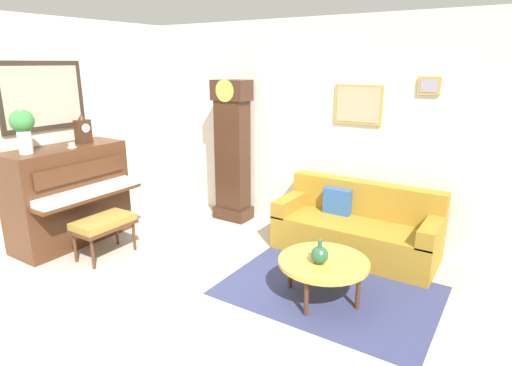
{
  "coord_description": "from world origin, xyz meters",
  "views": [
    {
      "loc": [
        2.53,
        -2.75,
        2.25
      ],
      "look_at": [
        -0.04,
        1.25,
        0.89
      ],
      "focal_mm": 29.7,
      "sensor_mm": 36.0,
      "label": 1
    }
  ],
  "objects_px": {
    "piano": "(70,195)",
    "teacup": "(72,146)",
    "grandfather_clock": "(232,155)",
    "green_jug": "(320,255)",
    "piano_bench": "(104,224)",
    "coffee_table": "(324,263)",
    "couch": "(356,228)",
    "mantel_clock": "(83,130)",
    "flower_vase": "(23,126)"
  },
  "relations": [
    {
      "from": "grandfather_clock",
      "to": "green_jug",
      "type": "distance_m",
      "value": 2.53
    },
    {
      "from": "flower_vase",
      "to": "teacup",
      "type": "xyz_separation_m",
      "value": [
        0.13,
        0.49,
        -0.29
      ]
    },
    {
      "from": "mantel_clock",
      "to": "green_jug",
      "type": "height_order",
      "value": "mantel_clock"
    },
    {
      "from": "grandfather_clock",
      "to": "green_jug",
      "type": "xyz_separation_m",
      "value": [
        2.04,
        -1.43,
        -0.47
      ]
    },
    {
      "from": "teacup",
      "to": "green_jug",
      "type": "bearing_deg",
      "value": 6.36
    },
    {
      "from": "grandfather_clock",
      "to": "piano",
      "type": "bearing_deg",
      "value": -124.71
    },
    {
      "from": "grandfather_clock",
      "to": "flower_vase",
      "type": "height_order",
      "value": "grandfather_clock"
    },
    {
      "from": "flower_vase",
      "to": "green_jug",
      "type": "height_order",
      "value": "flower_vase"
    },
    {
      "from": "grandfather_clock",
      "to": "couch",
      "type": "xyz_separation_m",
      "value": [
        1.95,
        -0.15,
        -0.65
      ]
    },
    {
      "from": "piano",
      "to": "teacup",
      "type": "distance_m",
      "value": 0.66
    },
    {
      "from": "grandfather_clock",
      "to": "teacup",
      "type": "distance_m",
      "value": 2.13
    },
    {
      "from": "couch",
      "to": "coffee_table",
      "type": "bearing_deg",
      "value": -85.29
    },
    {
      "from": "grandfather_clock",
      "to": "mantel_clock",
      "type": "height_order",
      "value": "grandfather_clock"
    },
    {
      "from": "couch",
      "to": "teacup",
      "type": "relative_size",
      "value": 16.38
    },
    {
      "from": "coffee_table",
      "to": "green_jug",
      "type": "relative_size",
      "value": 3.67
    },
    {
      "from": "coffee_table",
      "to": "green_jug",
      "type": "height_order",
      "value": "green_jug"
    },
    {
      "from": "mantel_clock",
      "to": "coffee_table",
      "type": "bearing_deg",
      "value": 2.92
    },
    {
      "from": "couch",
      "to": "mantel_clock",
      "type": "height_order",
      "value": "mantel_clock"
    },
    {
      "from": "grandfather_clock",
      "to": "mantel_clock",
      "type": "distance_m",
      "value": 2.01
    },
    {
      "from": "mantel_clock",
      "to": "teacup",
      "type": "height_order",
      "value": "mantel_clock"
    },
    {
      "from": "mantel_clock",
      "to": "grandfather_clock",
      "type": "bearing_deg",
      "value": 50.43
    },
    {
      "from": "couch",
      "to": "mantel_clock",
      "type": "xyz_separation_m",
      "value": [
        -3.2,
        -1.36,
        1.11
      ]
    },
    {
      "from": "piano",
      "to": "teacup",
      "type": "relative_size",
      "value": 12.41
    },
    {
      "from": "couch",
      "to": "mantel_clock",
      "type": "bearing_deg",
      "value": -156.91
    },
    {
      "from": "green_jug",
      "to": "piano",
      "type": "bearing_deg",
      "value": -173.38
    },
    {
      "from": "piano",
      "to": "flower_vase",
      "type": "relative_size",
      "value": 2.48
    },
    {
      "from": "piano",
      "to": "mantel_clock",
      "type": "relative_size",
      "value": 3.79
    },
    {
      "from": "grandfather_clock",
      "to": "teacup",
      "type": "xyz_separation_m",
      "value": [
        -1.12,
        -1.78,
        0.31
      ]
    },
    {
      "from": "couch",
      "to": "teacup",
      "type": "bearing_deg",
      "value": -152.05
    },
    {
      "from": "flower_vase",
      "to": "green_jug",
      "type": "xyz_separation_m",
      "value": [
        3.29,
        0.84,
        -1.07
      ]
    },
    {
      "from": "piano_bench",
      "to": "couch",
      "type": "xyz_separation_m",
      "value": [
        2.49,
        1.73,
        -0.09
      ]
    },
    {
      "from": "piano",
      "to": "green_jug",
      "type": "xyz_separation_m",
      "value": [
        3.29,
        0.38,
        -0.13
      ]
    },
    {
      "from": "teacup",
      "to": "mantel_clock",
      "type": "bearing_deg",
      "value": 115.3
    },
    {
      "from": "coffee_table",
      "to": "flower_vase",
      "type": "relative_size",
      "value": 1.52
    },
    {
      "from": "mantel_clock",
      "to": "flower_vase",
      "type": "relative_size",
      "value": 0.66
    },
    {
      "from": "piano",
      "to": "green_jug",
      "type": "height_order",
      "value": "piano"
    },
    {
      "from": "green_jug",
      "to": "teacup",
      "type": "bearing_deg",
      "value": -173.64
    },
    {
      "from": "mantel_clock",
      "to": "flower_vase",
      "type": "bearing_deg",
      "value": -90.04
    },
    {
      "from": "piano_bench",
      "to": "coffee_table",
      "type": "relative_size",
      "value": 0.8
    },
    {
      "from": "piano_bench",
      "to": "teacup",
      "type": "distance_m",
      "value": 1.05
    },
    {
      "from": "coffee_table",
      "to": "flower_vase",
      "type": "distance_m",
      "value": 3.62
    },
    {
      "from": "grandfather_clock",
      "to": "mantel_clock",
      "type": "bearing_deg",
      "value": -129.57
    },
    {
      "from": "teacup",
      "to": "green_jug",
      "type": "height_order",
      "value": "teacup"
    },
    {
      "from": "couch",
      "to": "flower_vase",
      "type": "xyz_separation_m",
      "value": [
        -3.2,
        -2.12,
        1.25
      ]
    },
    {
      "from": "piano_bench",
      "to": "teacup",
      "type": "bearing_deg",
      "value": 170.6
    },
    {
      "from": "flower_vase",
      "to": "teacup",
      "type": "bearing_deg",
      "value": 75.56
    },
    {
      "from": "mantel_clock",
      "to": "green_jug",
      "type": "xyz_separation_m",
      "value": [
        3.29,
        0.09,
        -0.92
      ]
    },
    {
      "from": "coffee_table",
      "to": "couch",
      "type": "bearing_deg",
      "value": 94.71
    },
    {
      "from": "mantel_clock",
      "to": "flower_vase",
      "type": "height_order",
      "value": "flower_vase"
    },
    {
      "from": "grandfather_clock",
      "to": "coffee_table",
      "type": "distance_m",
      "value": 2.52
    }
  ]
}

